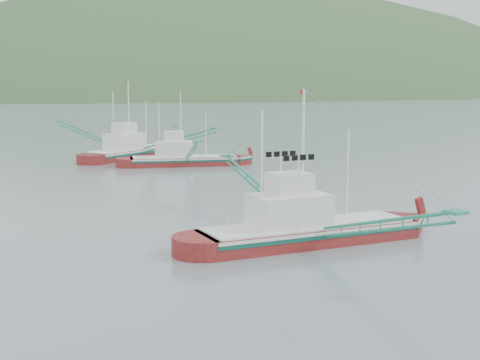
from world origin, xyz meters
TOP-DOWN VIEW (x-y plane):
  - ground at (0.00, 0.00)m, footprint 1200.00×1200.00m
  - main_boat at (1.24, 0.14)m, footprint 13.85×24.62m
  - bg_boat_far at (8.08, 48.98)m, footprint 16.70×24.16m
  - bg_boat_right at (10.65, 38.50)m, footprint 13.02×22.18m
  - headland_right at (240.00, 430.00)m, footprint 684.00×432.00m

SIDE VIEW (x-z plane):
  - ground at x=0.00m, z-range 0.00..0.00m
  - headland_right at x=240.00m, z-range -153.00..153.00m
  - main_boat at x=1.24m, z-range -3.56..6.42m
  - bg_boat_right at x=10.65m, z-range -2.84..6.40m
  - bg_boat_far at x=8.08m, z-range -3.07..7.47m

